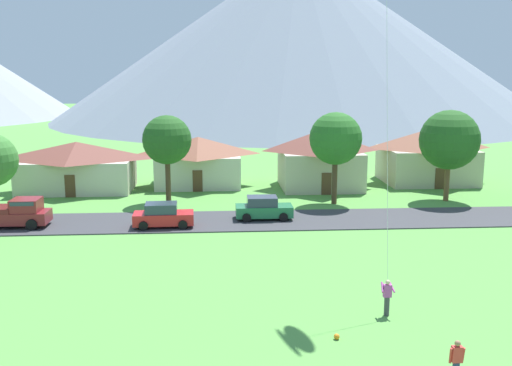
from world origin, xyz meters
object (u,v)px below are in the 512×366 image
(house_leftmost, at_px, (427,155))
(parked_car_red_mid_east, at_px, (163,216))
(tree_center, at_px, (167,140))
(soccer_ball, at_px, (337,337))
(house_right_center, at_px, (320,158))
(house_left_center, at_px, (77,165))
(house_rightmost, at_px, (198,160))
(tree_left_of_center, at_px, (449,140))
(tree_far_right, at_px, (336,139))
(pickup_truck_maroon_west_side, at_px, (13,213))
(watcher_person, at_px, (456,362))
(parked_car_green_west_end, at_px, (264,208))

(house_leftmost, height_order, parked_car_red_mid_east, house_leftmost)
(tree_center, relative_size, soccer_ball, 30.66)
(house_right_center, height_order, soccer_ball, house_right_center)
(house_left_center, xyz_separation_m, house_rightmost, (11.08, 2.00, 0.08))
(soccer_ball, bearing_deg, house_rightmost, 101.08)
(tree_left_of_center, distance_m, parked_car_red_mid_east, 24.81)
(tree_left_of_center, relative_size, tree_far_right, 1.01)
(pickup_truck_maroon_west_side, bearing_deg, tree_center, 35.53)
(house_left_center, height_order, tree_center, tree_center)
(house_left_center, relative_size, tree_left_of_center, 1.39)
(tree_far_right, height_order, soccer_ball, tree_far_right)
(house_left_center, distance_m, pickup_truck_maroon_west_side, 13.23)
(soccer_ball, bearing_deg, house_leftmost, 64.63)
(tree_far_right, bearing_deg, house_rightmost, 141.86)
(house_right_center, xyz_separation_m, soccer_ball, (-4.93, -31.80, -2.71))
(parked_car_red_mid_east, xyz_separation_m, watcher_person, (12.07, -21.86, 0.01))
(house_rightmost, xyz_separation_m, soccer_ball, (6.63, -33.86, -2.32))
(tree_far_right, xyz_separation_m, parked_car_green_west_end, (-6.32, -4.98, -4.57))
(parked_car_green_west_end, bearing_deg, watcher_person, -78.45)
(house_left_center, distance_m, house_right_center, 22.64)
(tree_far_right, distance_m, parked_car_red_mid_east, 15.82)
(tree_left_of_center, xyz_separation_m, pickup_truck_maroon_west_side, (-33.88, -6.49, -4.16))
(house_leftmost, height_order, tree_left_of_center, tree_left_of_center)
(tree_left_of_center, distance_m, pickup_truck_maroon_west_side, 34.75)
(house_left_center, bearing_deg, watcher_person, -59.34)
(pickup_truck_maroon_west_side, bearing_deg, parked_car_red_mid_east, -3.73)
(parked_car_green_west_end, height_order, parked_car_red_mid_east, same)
(house_left_center, bearing_deg, parked_car_green_west_end, -36.44)
(tree_center, bearing_deg, watcher_person, -67.56)
(parked_car_green_west_end, xyz_separation_m, soccer_ball, (1.41, -19.82, -0.75))
(tree_far_right, distance_m, pickup_truck_maroon_west_side, 25.23)
(soccer_ball, bearing_deg, parked_car_red_mid_east, 115.60)
(house_leftmost, distance_m, house_rightmost, 22.67)
(house_leftmost, bearing_deg, house_rightmost, 179.93)
(parked_car_red_mid_east, distance_m, soccer_ball, 20.07)
(house_leftmost, height_order, watcher_person, house_leftmost)
(tree_center, xyz_separation_m, soccer_ball, (8.93, -26.11, -5.17))
(pickup_truck_maroon_west_side, height_order, watcher_person, pickup_truck_maroon_west_side)
(house_right_center, xyz_separation_m, house_rightmost, (-11.55, 2.06, -0.40))
(house_left_center, height_order, tree_far_right, tree_far_right)
(tree_center, bearing_deg, soccer_ball, -71.11)
(house_rightmost, height_order, parked_car_red_mid_east, house_rightmost)
(tree_center, distance_m, watcher_person, 32.62)
(tree_center, relative_size, tree_far_right, 0.96)
(tree_center, height_order, watcher_person, tree_center)
(house_left_center, xyz_separation_m, parked_car_green_west_end, (16.29, -12.03, -1.49))
(tree_far_right, height_order, parked_car_green_west_end, tree_far_right)
(house_left_center, distance_m, tree_left_of_center, 33.18)
(pickup_truck_maroon_west_side, xyz_separation_m, soccer_ball, (19.20, -18.77, -0.94))
(watcher_person, xyz_separation_m, soccer_ball, (-3.41, 3.77, -0.76))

